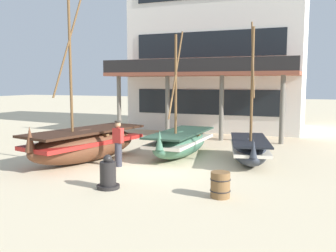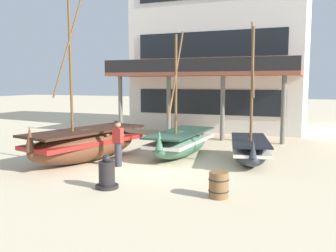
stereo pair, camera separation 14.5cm
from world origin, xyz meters
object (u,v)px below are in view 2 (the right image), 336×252
fishing_boat_far_right (250,149)px  fishing_boat_near_left (181,142)px  fisherman_by_hull (118,144)px  harbor_building_main (223,49)px  capstan_winch (107,175)px  fishing_boat_centre_large (85,144)px  wooden_barrel (219,185)px

fishing_boat_far_right → fishing_boat_near_left: bearing=175.6°
fisherman_by_hull → harbor_building_main: (0.44, 13.30, 4.44)m
fishing_boat_far_right → capstan_winch: 6.00m
fishing_boat_near_left → fishing_boat_far_right: (2.90, -0.22, -0.05)m
fishing_boat_near_left → harbor_building_main: harbor_building_main is taller
capstan_winch → harbor_building_main: size_ratio=0.09×
fishing_boat_centre_large → capstan_winch: fishing_boat_centre_large is taller
fishing_boat_centre_large → harbor_building_main: harbor_building_main is taller
fishing_boat_centre_large → fisherman_by_hull: fishing_boat_centre_large is taller
fishing_boat_near_left → harbor_building_main: 11.65m
fishing_boat_centre_large → capstan_winch: bearing=-46.3°
fishing_boat_near_left → fisherman_by_hull: fishing_boat_near_left is taller
fishing_boat_far_right → harbor_building_main: harbor_building_main is taller
fishing_boat_near_left → fishing_boat_centre_large: (-3.06, -2.39, 0.12)m
fishing_boat_near_left → capstan_winch: 5.30m
wooden_barrel → harbor_building_main: (-3.93, 15.54, 4.92)m
capstan_winch → fishing_boat_centre_large: bearing=133.7°
capstan_winch → harbor_building_main: 16.65m
fishing_boat_centre_large → capstan_winch: 4.02m
fishing_boat_centre_large → fisherman_by_hull: bearing=-10.3°
fisherman_by_hull → capstan_winch: 2.87m
fisherman_by_hull → wooden_barrel: (4.37, -2.24, -0.48)m
fisherman_by_hull → harbor_building_main: bearing=88.1°
fishing_boat_centre_large → fishing_boat_near_left: bearing=38.0°
wooden_barrel → harbor_building_main: harbor_building_main is taller
wooden_barrel → harbor_building_main: 16.77m
capstan_winch → fishing_boat_near_left: bearing=86.8°
fishing_boat_far_right → capstan_winch: (-3.20, -5.07, -0.13)m
fishing_boat_near_left → fishing_boat_far_right: 2.91m
fishing_boat_near_left → capstan_winch: bearing=-93.2°
fisherman_by_hull → capstan_winch: bearing=-66.5°
wooden_barrel → fishing_boat_near_left: bearing=120.9°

